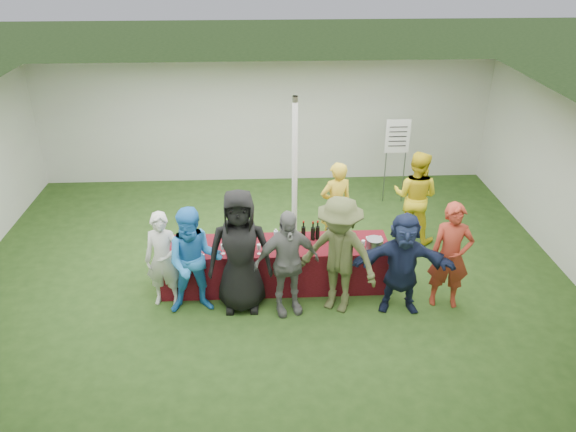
{
  "coord_description": "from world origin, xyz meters",
  "views": [
    {
      "loc": [
        -0.08,
        -8.07,
        5.19
      ],
      "look_at": [
        0.3,
        -0.38,
        1.25
      ],
      "focal_mm": 35.0,
      "sensor_mm": 36.0,
      "label": 1
    }
  ],
  "objects_px": {
    "serving_table": "(276,265)",
    "wine_list_sign": "(397,143)",
    "customer_4": "(339,256)",
    "customer_5": "(402,263)",
    "customer_1": "(194,261)",
    "customer_0": "(163,260)",
    "customer_6": "(450,256)",
    "dump_bucket": "(374,244)",
    "staff_pourer": "(336,206)",
    "customer_3": "(287,263)",
    "customer_2": "(240,251)",
    "staff_back": "(415,196)"
  },
  "relations": [
    {
      "from": "serving_table",
      "to": "wine_list_sign",
      "type": "bearing_deg",
      "value": 49.76
    },
    {
      "from": "serving_table",
      "to": "customer_4",
      "type": "relative_size",
      "value": 1.94
    },
    {
      "from": "serving_table",
      "to": "customer_5",
      "type": "height_order",
      "value": "customer_5"
    },
    {
      "from": "customer_1",
      "to": "customer_4",
      "type": "distance_m",
      "value": 2.12
    },
    {
      "from": "customer_0",
      "to": "customer_6",
      "type": "height_order",
      "value": "customer_6"
    },
    {
      "from": "customer_5",
      "to": "dump_bucket",
      "type": "bearing_deg",
      "value": 128.3
    },
    {
      "from": "wine_list_sign",
      "to": "staff_pourer",
      "type": "distance_m",
      "value": 2.41
    },
    {
      "from": "serving_table",
      "to": "customer_3",
      "type": "relative_size",
      "value": 2.13
    },
    {
      "from": "customer_1",
      "to": "customer_2",
      "type": "bearing_deg",
      "value": -0.14
    },
    {
      "from": "serving_table",
      "to": "customer_6",
      "type": "relative_size",
      "value": 2.11
    },
    {
      "from": "staff_back",
      "to": "customer_3",
      "type": "relative_size",
      "value": 1.02
    },
    {
      "from": "customer_3",
      "to": "serving_table",
      "type": "bearing_deg",
      "value": 86.9
    },
    {
      "from": "dump_bucket",
      "to": "staff_back",
      "type": "xyz_separation_m",
      "value": [
        1.06,
        1.64,
        0.02
      ]
    },
    {
      "from": "staff_pourer",
      "to": "customer_3",
      "type": "distance_m",
      "value": 2.14
    },
    {
      "from": "customer_2",
      "to": "customer_6",
      "type": "distance_m",
      "value": 3.13
    },
    {
      "from": "staff_pourer",
      "to": "customer_5",
      "type": "height_order",
      "value": "staff_pourer"
    },
    {
      "from": "dump_bucket",
      "to": "customer_0",
      "type": "bearing_deg",
      "value": -176.51
    },
    {
      "from": "dump_bucket",
      "to": "customer_5",
      "type": "relative_size",
      "value": 0.16
    },
    {
      "from": "staff_back",
      "to": "dump_bucket",
      "type": "bearing_deg",
      "value": 87.48
    },
    {
      "from": "serving_table",
      "to": "customer_0",
      "type": "relative_size",
      "value": 2.33
    },
    {
      "from": "staff_back",
      "to": "customer_6",
      "type": "height_order",
      "value": "staff_back"
    },
    {
      "from": "customer_3",
      "to": "customer_2",
      "type": "bearing_deg",
      "value": 153.39
    },
    {
      "from": "staff_back",
      "to": "customer_0",
      "type": "relative_size",
      "value": 1.12
    },
    {
      "from": "customer_2",
      "to": "customer_3",
      "type": "bearing_deg",
      "value": -11.67
    },
    {
      "from": "dump_bucket",
      "to": "customer_2",
      "type": "bearing_deg",
      "value": -170.39
    },
    {
      "from": "dump_bucket",
      "to": "staff_pourer",
      "type": "xyz_separation_m",
      "value": [
        -0.42,
        1.42,
        -0.02
      ]
    },
    {
      "from": "customer_4",
      "to": "dump_bucket",
      "type": "bearing_deg",
      "value": 66.46
    },
    {
      "from": "staff_back",
      "to": "serving_table",
      "type": "bearing_deg",
      "value": 59.01
    },
    {
      "from": "serving_table",
      "to": "customer_5",
      "type": "distance_m",
      "value": 2.04
    },
    {
      "from": "customer_3",
      "to": "customer_5",
      "type": "height_order",
      "value": "customer_3"
    },
    {
      "from": "customer_0",
      "to": "customer_2",
      "type": "bearing_deg",
      "value": -1.05
    },
    {
      "from": "customer_1",
      "to": "customer_5",
      "type": "bearing_deg",
      "value": -6.67
    },
    {
      "from": "customer_6",
      "to": "customer_1",
      "type": "bearing_deg",
      "value": -170.59
    },
    {
      "from": "serving_table",
      "to": "customer_2",
      "type": "bearing_deg",
      "value": -133.12
    },
    {
      "from": "staff_pourer",
      "to": "customer_5",
      "type": "bearing_deg",
      "value": 93.89
    },
    {
      "from": "wine_list_sign",
      "to": "customer_3",
      "type": "height_order",
      "value": "wine_list_sign"
    },
    {
      "from": "serving_table",
      "to": "wine_list_sign",
      "type": "distance_m",
      "value": 4.1
    },
    {
      "from": "serving_table",
      "to": "staff_back",
      "type": "relative_size",
      "value": 2.09
    },
    {
      "from": "staff_pourer",
      "to": "customer_1",
      "type": "relative_size",
      "value": 0.96
    },
    {
      "from": "wine_list_sign",
      "to": "customer_6",
      "type": "distance_m",
      "value": 3.73
    },
    {
      "from": "serving_table",
      "to": "staff_back",
      "type": "height_order",
      "value": "staff_back"
    },
    {
      "from": "dump_bucket",
      "to": "staff_pourer",
      "type": "height_order",
      "value": "staff_pourer"
    },
    {
      "from": "staff_back",
      "to": "wine_list_sign",
      "type": "bearing_deg",
      "value": -59.48
    },
    {
      "from": "dump_bucket",
      "to": "wine_list_sign",
      "type": "distance_m",
      "value": 3.47
    },
    {
      "from": "customer_3",
      "to": "customer_1",
      "type": "bearing_deg",
      "value": 161.42
    },
    {
      "from": "customer_5",
      "to": "customer_1",
      "type": "bearing_deg",
      "value": -175.63
    },
    {
      "from": "dump_bucket",
      "to": "staff_back",
      "type": "distance_m",
      "value": 1.95
    },
    {
      "from": "serving_table",
      "to": "customer_6",
      "type": "bearing_deg",
      "value": -14.09
    },
    {
      "from": "customer_0",
      "to": "staff_pourer",
      "type": "bearing_deg",
      "value": 36.46
    },
    {
      "from": "wine_list_sign",
      "to": "customer_0",
      "type": "height_order",
      "value": "wine_list_sign"
    }
  ]
}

